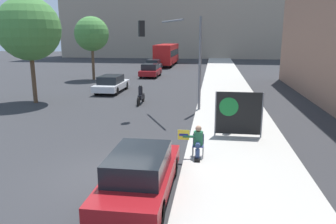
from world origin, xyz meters
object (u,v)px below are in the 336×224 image
at_px(jogger_on_sidewalk, 230,114).
at_px(traffic_light_pole, 178,47).
at_px(motorcycle_on_road, 141,96).
at_px(street_tree_near_curb, 29,29).
at_px(car_on_road_distant, 154,65).
at_px(parked_car_curbside, 140,173).
at_px(city_bus_on_road, 167,53).
at_px(car_on_road_midblock, 150,70).
at_px(seated_protester, 197,141).
at_px(car_on_road_nearest, 111,84).
at_px(street_tree_midblock, 92,34).
at_px(protest_banner, 238,113).

distance_m(jogger_on_sidewalk, traffic_light_pole, 5.66).
relative_size(motorcycle_on_road, street_tree_near_curb, 0.29).
bearing_deg(car_on_road_distant, motorcycle_on_road, -81.94).
bearing_deg(car_on_road_distant, parked_car_curbside, -80.28).
relative_size(car_on_road_distant, motorcycle_on_road, 2.19).
xyz_separation_m(parked_car_curbside, city_bus_on_road, (-5.09, 41.18, 1.14)).
bearing_deg(traffic_light_pole, jogger_on_sidewalk, -54.56).
height_order(traffic_light_pole, car_on_road_midblock, traffic_light_pole).
relative_size(seated_protester, car_on_road_distant, 0.26).
height_order(parked_car_curbside, car_on_road_midblock, car_on_road_midblock).
height_order(seated_protester, car_on_road_nearest, car_on_road_nearest).
xyz_separation_m(seated_protester, jogger_on_sidewalk, (1.30, 3.46, 0.21)).
bearing_deg(street_tree_midblock, parked_car_curbside, -66.77).
bearing_deg(car_on_road_midblock, car_on_road_nearest, -97.19).
bearing_deg(parked_car_curbside, street_tree_midblock, 113.23).
height_order(protest_banner, parked_car_curbside, protest_banner).
xyz_separation_m(seated_protester, street_tree_midblock, (-11.83, 21.26, 3.84)).
bearing_deg(protest_banner, city_bus_on_road, 102.98).
bearing_deg(parked_car_curbside, traffic_light_pole, 90.18).
height_order(car_on_road_nearest, city_bus_on_road, city_bus_on_road).
distance_m(parked_car_curbside, car_on_road_nearest, 18.10).
bearing_deg(jogger_on_sidewalk, street_tree_midblock, -48.53).
height_order(seated_protester, car_on_road_midblock, car_on_road_midblock).
bearing_deg(street_tree_midblock, protest_banner, -53.93).
bearing_deg(protest_banner, jogger_on_sidewalk, 115.60).
xyz_separation_m(parked_car_curbside, car_on_road_nearest, (-6.20, 17.01, -0.00)).
bearing_deg(street_tree_midblock, city_bus_on_road, 72.94).
relative_size(car_on_road_midblock, motorcycle_on_road, 2.02).
distance_m(car_on_road_nearest, motorcycle_on_road, 5.49).
relative_size(parked_car_curbside, motorcycle_on_road, 2.26).
height_order(car_on_road_midblock, city_bus_on_road, city_bus_on_road).
height_order(car_on_road_midblock, street_tree_midblock, street_tree_midblock).
bearing_deg(jogger_on_sidewalk, car_on_road_midblock, -64.65).
bearing_deg(street_tree_near_curb, car_on_road_midblock, 71.02).
xyz_separation_m(parked_car_curbside, street_tree_midblock, (-10.33, 24.08, 3.95)).
height_order(protest_banner, traffic_light_pole, traffic_light_pole).
bearing_deg(jogger_on_sidewalk, city_bus_on_road, -72.21).
bearing_deg(city_bus_on_road, protest_banner, -77.02).
distance_m(seated_protester, traffic_light_pole, 8.19).
bearing_deg(street_tree_midblock, car_on_road_midblock, 29.54).
bearing_deg(car_on_road_distant, city_bus_on_road, 84.06).
distance_m(protest_banner, parked_car_curbside, 6.44).
height_order(protest_banner, car_on_road_distant, protest_banner).
distance_m(car_on_road_distant, city_bus_on_road, 7.27).
height_order(car_on_road_midblock, car_on_road_distant, car_on_road_midblock).
distance_m(car_on_road_distant, street_tree_near_curb, 22.70).
bearing_deg(traffic_light_pole, street_tree_near_curb, 169.36).
relative_size(seated_protester, car_on_road_midblock, 0.28).
bearing_deg(car_on_road_nearest, car_on_road_distant, 88.76).
height_order(car_on_road_midblock, motorcycle_on_road, car_on_road_midblock).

